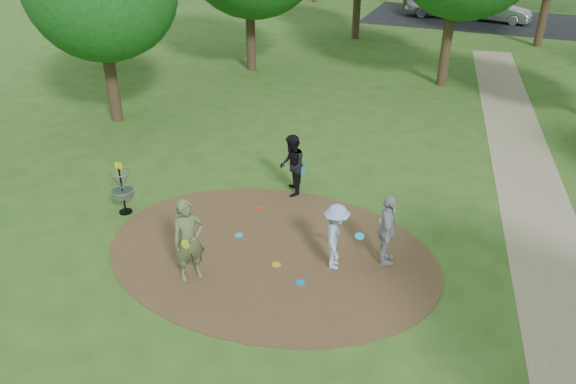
% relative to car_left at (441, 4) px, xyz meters
% --- Properties ---
extents(ground, '(100.00, 100.00, 0.00)m').
position_rel_car_left_xyz_m(ground, '(0.28, -30.06, -0.80)').
color(ground, '#2D5119').
rests_on(ground, ground).
extents(dirt_clearing, '(8.40, 8.40, 0.02)m').
position_rel_car_left_xyz_m(dirt_clearing, '(0.28, -30.06, -0.79)').
color(dirt_clearing, '#47301C').
rests_on(dirt_clearing, ground).
extents(footpath, '(7.55, 39.89, 0.01)m').
position_rel_car_left_xyz_m(footpath, '(6.78, -28.06, -0.79)').
color(footpath, '#8C7A5B').
rests_on(footpath, ground).
extents(parking_lot, '(14.00, 8.00, 0.01)m').
position_rel_car_left_xyz_m(parking_lot, '(2.28, -0.06, -0.80)').
color(parking_lot, black).
rests_on(parking_lot, ground).
extents(player_observer_with_disc, '(0.85, 0.88, 2.02)m').
position_rel_car_left_xyz_m(player_observer_with_disc, '(-1.02, -31.62, 0.21)').
color(player_observer_with_disc, '#57643A').
rests_on(player_observer_with_disc, ground).
extents(player_throwing_with_disc, '(1.14, 1.20, 1.66)m').
position_rel_car_left_xyz_m(player_throwing_with_disc, '(1.93, -30.00, 0.03)').
color(player_throwing_with_disc, '#8BA8CF').
rests_on(player_throwing_with_disc, ground).
extents(player_walking_with_disc, '(0.97, 1.08, 1.84)m').
position_rel_car_left_xyz_m(player_walking_with_disc, '(-0.32, -27.06, 0.12)').
color(player_walking_with_disc, black).
rests_on(player_walking_with_disc, ground).
extents(player_waiting_with_disc, '(0.69, 1.14, 1.82)m').
position_rel_car_left_xyz_m(player_waiting_with_disc, '(3.00, -29.43, 0.11)').
color(player_waiting_with_disc, '#98999B').
rests_on(player_waiting_with_disc, ground).
extents(disc_ground_cyan, '(0.22, 0.22, 0.02)m').
position_rel_car_left_xyz_m(disc_ground_cyan, '(-0.76, -29.69, -0.77)').
color(disc_ground_cyan, '#169DB5').
rests_on(disc_ground_cyan, dirt_clearing).
extents(disc_ground_blue, '(0.22, 0.22, 0.02)m').
position_rel_car_left_xyz_m(disc_ground_blue, '(1.41, -30.94, -0.77)').
color(disc_ground_blue, blue).
rests_on(disc_ground_blue, dirt_clearing).
extents(disc_ground_red, '(0.22, 0.22, 0.02)m').
position_rel_car_left_xyz_m(disc_ground_red, '(-0.81, -28.23, -0.77)').
color(disc_ground_red, '#B83612').
rests_on(disc_ground_red, dirt_clearing).
extents(car_left, '(4.97, 2.77, 1.60)m').
position_rel_car_left_xyz_m(car_left, '(0.00, 0.00, 0.00)').
color(car_left, '#A2A6A9').
rests_on(car_left, ground).
extents(car_right, '(4.34, 2.20, 1.37)m').
position_rel_car_left_xyz_m(car_right, '(3.72, -0.32, -0.12)').
color(car_right, '#9B9EA3').
rests_on(car_right, ground).
extents(disc_ground_orange, '(0.22, 0.22, 0.02)m').
position_rel_car_left_xyz_m(disc_ground_orange, '(0.63, -30.51, -0.77)').
color(disc_ground_orange, orange).
rests_on(disc_ground_orange, dirt_clearing).
extents(disc_golf_basket, '(0.63, 0.63, 1.54)m').
position_rel_car_left_xyz_m(disc_golf_basket, '(-4.22, -29.76, 0.08)').
color(disc_golf_basket, black).
rests_on(disc_golf_basket, ground).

